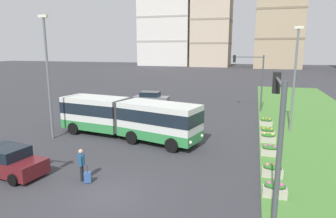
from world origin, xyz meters
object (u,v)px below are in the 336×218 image
articulated_bus (128,117)px  rolling_suitcase (88,177)px  flower_planter_4 (267,132)px  apartment_tower_west (167,7)px  flower_planter_0 (275,189)px  streetlight_median (295,76)px  pedestrian_crossing (81,162)px  traffic_light_near_right (277,136)px  car_maroon_sedan (7,161)px  car_grey_wagon (151,98)px  traffic_light_far_right (252,74)px  flower_planter_3 (268,138)px  streetlight_left (48,73)px  flower_planter_5 (266,122)px  flower_planter_1 (272,170)px  flower_planter_2 (270,150)px

articulated_bus → rolling_suitcase: (1.25, -7.96, -1.34)m
flower_planter_4 → apartment_tower_west: (-37.62, 98.58, 23.36)m
flower_planter_0 → apartment_tower_west: (-37.62, 108.60, 23.36)m
rolling_suitcase → streetlight_median: 17.96m
pedestrian_crossing → traffic_light_near_right: bearing=-17.7°
car_maroon_sedan → pedestrian_crossing: size_ratio=2.64×
car_grey_wagon → pedestrian_crossing: bearing=-79.8°
car_maroon_sedan → traffic_light_far_right: bearing=59.3°
traffic_light_near_right → flower_planter_3: bearing=88.2°
articulated_bus → streetlight_median: size_ratio=1.39×
rolling_suitcase → apartment_tower_west: bearing=104.5°
traffic_light_near_right → streetlight_left: 18.10m
flower_planter_5 → streetlight_median: (1.90, -1.26, 4.33)m
articulated_bus → streetlight_median: bearing=23.4°
articulated_bus → flower_planter_1: bearing=-23.5°
articulated_bus → streetlight_left: bearing=-162.0°
car_grey_wagon → streetlight_left: bearing=-98.8°
pedestrian_crossing → flower_planter_1: bearing=18.1°
articulated_bus → traffic_light_near_right: bearing=-46.7°
flower_planter_0 → streetlight_median: bearing=81.2°
flower_planter_3 → streetlight_median: (1.90, 3.70, 4.33)m
streetlight_left → flower_planter_0: bearing=-17.4°
traffic_light_far_right → pedestrian_crossing: bearing=-111.6°
flower_planter_0 → apartment_tower_west: apartment_tower_west is taller
articulated_bus → streetlight_median: (12.43, 5.38, 3.10)m
articulated_bus → car_maroon_sedan: bearing=-113.8°
flower_planter_0 → traffic_light_near_right: traffic_light_near_right is taller
car_grey_wagon → streetlight_median: 18.28m
car_maroon_sedan → flower_planter_0: bearing=5.5°
flower_planter_1 → traffic_light_near_right: bearing=-93.7°
flower_planter_1 → flower_planter_2: size_ratio=1.00×
pedestrian_crossing → flower_planter_1: size_ratio=1.58×
pedestrian_crossing → flower_planter_1: (9.73, 3.19, -0.58)m
flower_planter_3 → streetlight_left: size_ratio=0.12×
traffic_light_near_right → apartment_tower_west: bearing=108.3°
traffic_light_far_right → streetlight_median: streetlight_median is taller
flower_planter_4 → flower_planter_2: bearing=-90.0°
rolling_suitcase → streetlight_median: (11.18, 13.33, 4.44)m
rolling_suitcase → pedestrian_crossing: bearing=156.0°
pedestrian_crossing → flower_planter_5: 17.39m
traffic_light_near_right → flower_planter_5: bearing=88.7°
car_grey_wagon → rolling_suitcase: size_ratio=4.66×
flower_planter_4 → streetlight_median: size_ratio=0.13×
articulated_bus → car_grey_wagon: 14.46m
pedestrian_crossing → flower_planter_3: 13.57m
flower_planter_3 → flower_planter_5: same height
flower_planter_2 → flower_planter_5: (0.00, 7.85, 0.00)m
flower_planter_4 → traffic_light_near_right: traffic_light_near_right is taller
car_grey_wagon → flower_planter_1: car_grey_wagon is taller
rolling_suitcase → flower_planter_5: bearing=57.5°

